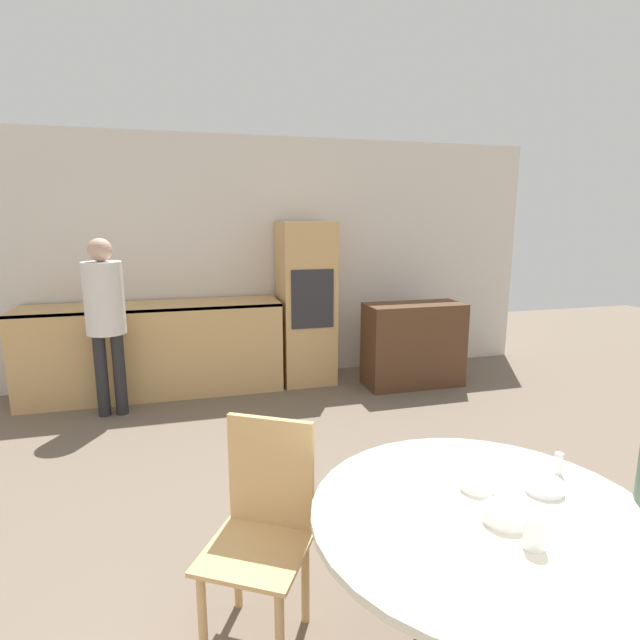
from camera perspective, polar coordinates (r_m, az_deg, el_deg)
name	(u,v)px	position (r m, az deg, el deg)	size (l,w,h in m)	color
wall_back	(258,260)	(5.53, -7.13, 6.80)	(6.41, 0.05, 2.60)	silver
kitchen_counter	(155,348)	(5.28, -18.35, -3.04)	(2.50, 0.60, 0.92)	tan
oven_unit	(306,303)	(5.34, -1.64, 1.96)	(0.55, 0.59, 1.72)	tan
sideboard	(413,345)	(5.36, 10.61, -2.78)	(1.03, 0.45, 0.88)	#51331E
dining_table	(480,570)	(2.05, 17.82, -25.55)	(1.20, 1.20, 0.75)	#51331E
chair_far_left	(264,519)	(2.25, -6.46, -21.65)	(0.55, 0.55, 0.92)	tan
person_standing	(105,308)	(4.72, -23.37, 1.24)	(0.33, 0.33, 1.58)	#262628
cup	(535,533)	(1.78, 23.34, -21.43)	(0.07, 0.07, 0.10)	white
bowl_near	(544,486)	(2.12, 24.22, -16.92)	(0.14, 0.14, 0.04)	silver
bowl_centre	(505,515)	(1.89, 20.37, -20.15)	(0.15, 0.15, 0.05)	white
bowl_far	(477,485)	(2.05, 17.52, -17.51)	(0.13, 0.13, 0.04)	white
salt_shaker	(559,463)	(2.26, 25.61, -14.56)	(0.03, 0.03, 0.09)	white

